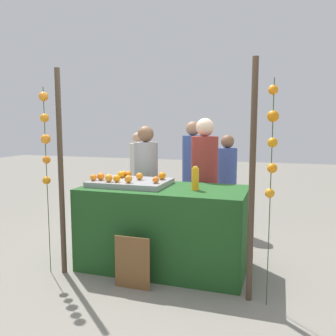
{
  "coord_description": "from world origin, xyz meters",
  "views": [
    {
      "loc": [
        1.23,
        -3.68,
        1.62
      ],
      "look_at": [
        0.0,
        0.15,
        1.12
      ],
      "focal_mm": 37.69,
      "sensor_mm": 36.0,
      "label": 1
    }
  ],
  "objects_px": {
    "chalkboard_sign": "(133,263)",
    "orange_1": "(109,178)",
    "orange_0": "(101,176)",
    "vendor_right": "(204,189)",
    "vendor_left": "(146,189)",
    "juice_bottle": "(195,179)",
    "stall_counter": "(164,227)"
  },
  "relations": [
    {
      "from": "juice_bottle",
      "to": "chalkboard_sign",
      "type": "relative_size",
      "value": 0.47
    },
    {
      "from": "orange_1",
      "to": "vendor_left",
      "type": "xyz_separation_m",
      "value": [
        0.1,
        0.89,
        -0.28
      ]
    },
    {
      "from": "stall_counter",
      "to": "orange_0",
      "type": "bearing_deg",
      "value": -172.46
    },
    {
      "from": "stall_counter",
      "to": "vendor_right",
      "type": "relative_size",
      "value": 1.08
    },
    {
      "from": "stall_counter",
      "to": "chalkboard_sign",
      "type": "relative_size",
      "value": 3.39
    },
    {
      "from": "stall_counter",
      "to": "vendor_right",
      "type": "distance_m",
      "value": 0.84
    },
    {
      "from": "juice_bottle",
      "to": "vendor_left",
      "type": "height_order",
      "value": "vendor_left"
    },
    {
      "from": "juice_bottle",
      "to": "orange_1",
      "type": "bearing_deg",
      "value": -172.42
    },
    {
      "from": "orange_1",
      "to": "juice_bottle",
      "type": "distance_m",
      "value": 0.97
    },
    {
      "from": "orange_0",
      "to": "orange_1",
      "type": "bearing_deg",
      "value": -30.29
    },
    {
      "from": "orange_0",
      "to": "vendor_right",
      "type": "distance_m",
      "value": 1.34
    },
    {
      "from": "vendor_right",
      "to": "vendor_left",
      "type": "bearing_deg",
      "value": 179.95
    },
    {
      "from": "chalkboard_sign",
      "to": "vendor_left",
      "type": "height_order",
      "value": "vendor_left"
    },
    {
      "from": "orange_0",
      "to": "chalkboard_sign",
      "type": "height_order",
      "value": "orange_0"
    },
    {
      "from": "chalkboard_sign",
      "to": "juice_bottle",
      "type": "bearing_deg",
      "value": 48.36
    },
    {
      "from": "stall_counter",
      "to": "vendor_left",
      "type": "xyz_separation_m",
      "value": [
        -0.49,
        0.71,
        0.29
      ]
    },
    {
      "from": "juice_bottle",
      "to": "chalkboard_sign",
      "type": "bearing_deg",
      "value": -131.64
    },
    {
      "from": "vendor_left",
      "to": "chalkboard_sign",
      "type": "bearing_deg",
      "value": -74.33
    },
    {
      "from": "stall_counter",
      "to": "vendor_right",
      "type": "xyz_separation_m",
      "value": [
        0.31,
        0.71,
        0.33
      ]
    },
    {
      "from": "orange_1",
      "to": "juice_bottle",
      "type": "bearing_deg",
      "value": 7.58
    },
    {
      "from": "chalkboard_sign",
      "to": "vendor_right",
      "type": "distance_m",
      "value": 1.49
    },
    {
      "from": "stall_counter",
      "to": "chalkboard_sign",
      "type": "distance_m",
      "value": 0.65
    },
    {
      "from": "orange_0",
      "to": "orange_1",
      "type": "relative_size",
      "value": 0.97
    },
    {
      "from": "orange_1",
      "to": "chalkboard_sign",
      "type": "xyz_separation_m",
      "value": [
        0.47,
        -0.43,
        -0.77
      ]
    },
    {
      "from": "vendor_right",
      "to": "orange_1",
      "type": "bearing_deg",
      "value": -135.25
    },
    {
      "from": "orange_0",
      "to": "juice_bottle",
      "type": "xyz_separation_m",
      "value": [
        1.11,
        0.04,
        0.02
      ]
    },
    {
      "from": "chalkboard_sign",
      "to": "orange_1",
      "type": "bearing_deg",
      "value": 137.46
    },
    {
      "from": "stall_counter",
      "to": "chalkboard_sign",
      "type": "xyz_separation_m",
      "value": [
        -0.12,
        -0.61,
        -0.2
      ]
    },
    {
      "from": "orange_1",
      "to": "chalkboard_sign",
      "type": "bearing_deg",
      "value": -42.54
    },
    {
      "from": "orange_0",
      "to": "chalkboard_sign",
      "type": "distance_m",
      "value": 1.11
    },
    {
      "from": "chalkboard_sign",
      "to": "vendor_right",
      "type": "xyz_separation_m",
      "value": [
        0.43,
        1.32,
        0.53
      ]
    },
    {
      "from": "juice_bottle",
      "to": "chalkboard_sign",
      "type": "distance_m",
      "value": 1.08
    }
  ]
}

